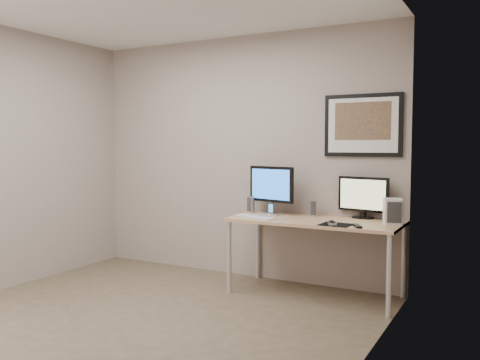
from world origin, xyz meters
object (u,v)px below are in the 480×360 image
at_px(monitor_tv, 363,196).
at_px(speaker_right, 313,208).
at_px(phone_dock, 271,209).
at_px(fan_unit, 393,212).
at_px(framed_art, 363,125).
at_px(monitor_large, 271,188).
at_px(keyboard, 254,217).
at_px(speaker_left, 251,204).
at_px(desk, 315,226).

distance_m(monitor_tv, speaker_right, 0.50).
distance_m(phone_dock, fan_unit, 1.21).
bearing_deg(framed_art, phone_dock, -163.20).
xyz_separation_m(monitor_large, keyboard, (-0.03, -0.32, -0.26)).
distance_m(framed_art, fan_unit, 0.91).
distance_m(framed_art, speaker_left, 1.38).
bearing_deg(phone_dock, desk, -23.03).
height_order(framed_art, keyboard, framed_art).
xyz_separation_m(monitor_tv, fan_unit, (0.33, -0.26, -0.10)).
xyz_separation_m(speaker_left, phone_dock, (0.26, -0.08, -0.02)).
height_order(framed_art, monitor_tv, framed_art).
bearing_deg(speaker_left, keyboard, -45.24).
relative_size(desk, framed_art, 2.13).
bearing_deg(framed_art, monitor_large, -167.66).
bearing_deg(monitor_tv, speaker_left, -163.22).
height_order(monitor_tv, speaker_right, monitor_tv).
bearing_deg(speaker_right, monitor_tv, -13.76).
bearing_deg(speaker_right, monitor_large, 165.55).
height_order(phone_dock, fan_unit, fan_unit).
bearing_deg(monitor_tv, keyboard, -143.31).
xyz_separation_m(monitor_tv, speaker_right, (-0.48, -0.07, -0.13)).
bearing_deg(desk, speaker_right, 115.09).
distance_m(keyboard, fan_unit, 1.29).
height_order(desk, keyboard, keyboard).
bearing_deg(framed_art, desk, -136.54).
bearing_deg(speaker_left, phone_dock, -2.88).
bearing_deg(monitor_large, monitor_tv, 21.40).
relative_size(monitor_tv, fan_unit, 2.15).
height_order(monitor_tv, keyboard, monitor_tv).
height_order(framed_art, monitor_large, framed_art).
relative_size(monitor_large, monitor_tv, 1.04).
xyz_separation_m(desk, keyboard, (-0.55, -0.18, 0.07)).
xyz_separation_m(monitor_large, phone_dock, (0.03, -0.06, -0.21)).
height_order(speaker_left, phone_dock, speaker_left).
xyz_separation_m(keyboard, fan_unit, (1.27, 0.20, 0.11)).
bearing_deg(speaker_right, phone_dock, 174.79).
distance_m(speaker_left, speaker_right, 0.66).
distance_m(desk, speaker_left, 0.79).
xyz_separation_m(desk, fan_unit, (0.71, 0.02, 0.18)).
distance_m(desk, fan_unit, 0.74).
xyz_separation_m(speaker_right, fan_unit, (0.81, -0.18, 0.03)).
xyz_separation_m(monitor_large, fan_unit, (1.24, -0.12, -0.15)).
xyz_separation_m(monitor_tv, phone_dock, (-0.88, -0.20, -0.15)).
height_order(monitor_large, keyboard, monitor_large).
height_order(monitor_large, fan_unit, monitor_large).
bearing_deg(monitor_tv, desk, -133.67).
height_order(framed_art, speaker_right, framed_art).
bearing_deg(framed_art, speaker_left, -170.72).
height_order(desk, monitor_large, monitor_large).
xyz_separation_m(framed_art, speaker_right, (-0.44, -0.13, -0.81)).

